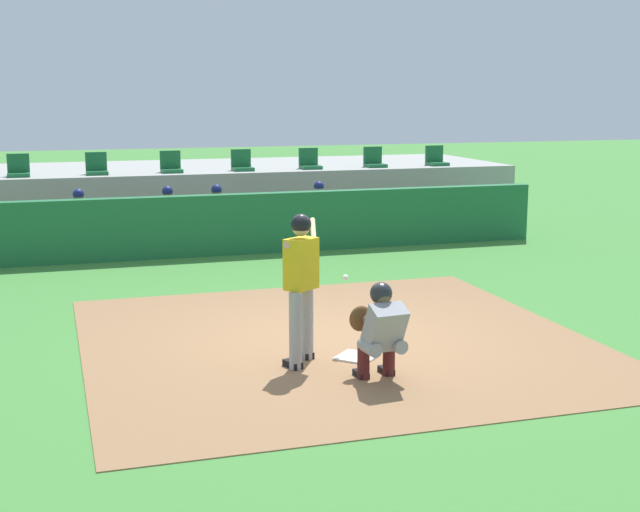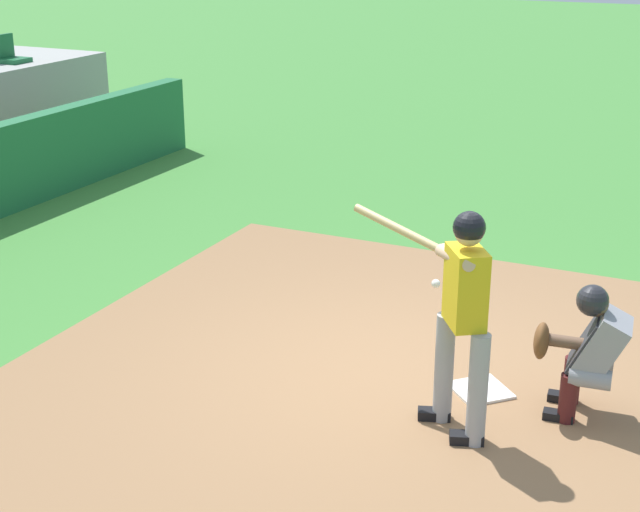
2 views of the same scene
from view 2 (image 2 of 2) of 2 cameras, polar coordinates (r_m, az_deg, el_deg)
name	(u,v)px [view 2 (image 2 of 2)]	position (r m, az deg, el deg)	size (l,w,h in m)	color
ground_plane	(392,374)	(8.25, 4.44, -7.25)	(80.00, 80.00, 0.00)	#428438
dirt_infield	(392,373)	(8.25, 4.44, -7.21)	(6.40, 6.40, 0.01)	#936B47
home_plate	(480,390)	(8.03, 9.83, -8.12)	(0.44, 0.44, 0.02)	white
batter_at_plate	(461,309)	(7.00, 8.69, -3.24)	(0.74, 1.35, 1.80)	#99999E
catcher_crouched	(586,347)	(7.61, 16.07, -5.38)	(0.52, 1.64, 1.13)	gray
stadium_seat_7	(9,55)	(17.46, -18.56, 11.66)	(0.46, 0.46, 0.48)	#196033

